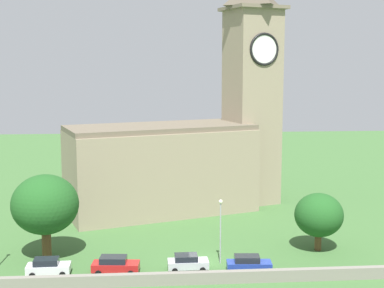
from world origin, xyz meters
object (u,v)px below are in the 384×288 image
Objects in this scene: car_white at (48,267)px; car_blue at (249,264)px; tree_riverside_west at (319,215)px; streetlamp_west_mid at (221,221)px; tree_by_tower at (45,205)px; car_red at (115,265)px; car_silver at (188,262)px; church at (189,145)px.

car_blue reaches higher than car_white.
streetlamp_west_mid is at bearing -164.12° from tree_riverside_west.
tree_by_tower reaches higher than car_blue.
car_silver is (7.39, 0.25, -0.05)m from car_red.
car_red is (6.71, -0.07, 0.02)m from car_white.
tree_by_tower is (-18.75, 3.33, 1.29)m from streetlamp_west_mid.
car_silver is 16.74m from tree_by_tower.
car_blue is 0.50× the size of tree_by_tower.
car_white is 20.27m from car_blue.
car_blue reaches higher than car_silver.
streetlamp_west_mid is at bearing -86.01° from church.
car_white is at bearing -179.26° from car_silver.
tree_by_tower is (-17.12, -20.01, -3.50)m from church.
car_white is 0.93× the size of car_blue.
car_white is at bearing -78.71° from tree_by_tower.
tree_riverside_west is (11.67, 3.32, -0.55)m from streetlamp_west_mid.
church reaches higher than car_white.
car_red is 23.50m from tree_riverside_west.
car_blue reaches higher than car_red.
church is 7.16× the size of car_blue.
streetlamp_west_mid reaches higher than car_red.
tree_riverside_west is at bearing 15.88° from streetlamp_west_mid.
car_silver is at bearing 0.74° from car_white.
car_blue is 5.33m from streetlamp_west_mid.
streetlamp_west_mid is at bearing 5.97° from car_white.
car_red is at bearing -34.14° from tree_by_tower.
car_white is 18.21m from streetlamp_west_mid.
car_white is at bearing 177.32° from car_blue.
streetlamp_west_mid is (3.62, 1.67, 3.82)m from car_silver.
tree_riverside_west is at bearing -0.01° from tree_by_tower.
car_blue is at bearing -16.07° from tree_by_tower.
streetlamp_west_mid is at bearing 24.79° from car_silver.
streetlamp_west_mid is (1.63, -23.34, -4.79)m from church.
tree_riverside_west reaches higher than car_red.
car_red is at bearing 176.28° from car_blue.
church is 24.62m from tree_riverside_west.
car_white is 7.33m from tree_by_tower.
car_blue is at bearing -80.96° from church.
tree_riverside_west is (30.42, -0.01, -1.83)m from tree_by_tower.
car_blue is 0.70× the size of tree_riverside_west.
streetlamp_west_mid is (11.01, 1.92, 3.77)m from car_red.
car_white is 14.10m from car_silver.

